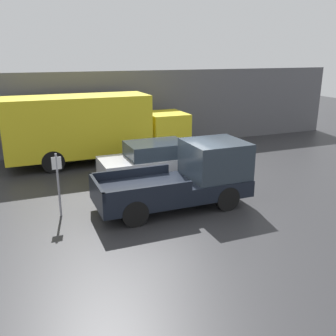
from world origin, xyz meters
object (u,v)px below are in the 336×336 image
parking_sign (58,181)px  delivery_truck (92,127)px  pickup_truck (189,177)px  car (154,161)px

parking_sign → delivery_truck: bearing=68.8°
pickup_truck → parking_sign: size_ratio=2.49×
pickup_truck → delivery_truck: size_ratio=0.60×
delivery_truck → parking_sign: 6.32m
car → parking_sign: size_ratio=2.07×
pickup_truck → parking_sign: bearing=170.7°
car → delivery_truck: size_ratio=0.50×
delivery_truck → parking_sign: size_ratio=4.13×
car → delivery_truck: 4.18m
car → parking_sign: bearing=-151.5°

